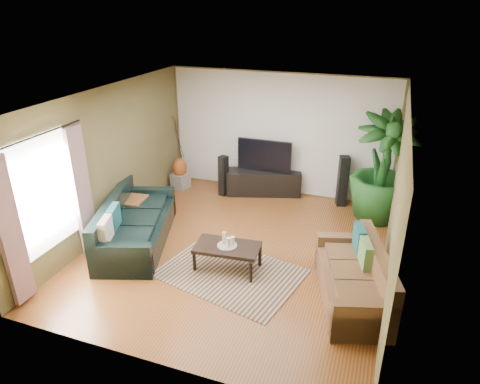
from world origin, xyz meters
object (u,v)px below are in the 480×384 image
at_px(speaker_left, 223,176).
at_px(vase, 180,167).
at_px(television, 264,156).
at_px(speaker_right, 343,181).
at_px(potted_plant, 383,168).
at_px(pedestal, 181,181).
at_px(side_table, 132,211).
at_px(sofa_right, 353,275).
at_px(sofa_left, 136,221).
at_px(tv_stand, 264,182).
at_px(coffee_table, 227,257).

bearing_deg(speaker_left, vase, -165.32).
height_order(television, speaker_right, television).
bearing_deg(potted_plant, pedestal, 179.73).
bearing_deg(speaker_left, potted_plant, 17.04).
bearing_deg(side_table, sofa_right, -12.16).
xyz_separation_m(sofa_right, television, (-2.30, 3.19, 0.49)).
distance_m(speaker_right, potted_plant, 1.00).
xyz_separation_m(speaker_right, pedestal, (-3.68, -0.34, -0.38)).
xyz_separation_m(speaker_left, vase, (-1.11, 0.04, 0.04)).
distance_m(sofa_left, pedestal, 2.53).
relative_size(tv_stand, speaker_left, 1.79).
relative_size(sofa_right, potted_plant, 0.86).
bearing_deg(sofa_right, pedestal, -140.62).
xyz_separation_m(sofa_left, side_table, (-0.46, 0.56, -0.15)).
height_order(speaker_right, vase, speaker_right).
relative_size(television, side_table, 2.21).
xyz_separation_m(sofa_left, coffee_table, (1.84, -0.23, -0.21)).
bearing_deg(side_table, speaker_right, 31.22).
bearing_deg(pedestal, coffee_table, -50.51).
bearing_deg(speaker_right, coffee_table, -133.81).
xyz_separation_m(sofa_right, side_table, (-4.30, 0.93, -0.15)).
xyz_separation_m(sofa_left, television, (1.54, 2.83, 0.49)).
bearing_deg(tv_stand, sofa_right, -71.81).
xyz_separation_m(sofa_left, vase, (-0.40, 2.49, 0.08)).
xyz_separation_m(sofa_left, pedestal, (-0.40, 2.49, -0.25)).
bearing_deg(sofa_left, sofa_right, -113.79).
xyz_separation_m(potted_plant, vase, (-4.44, 0.02, -0.57)).
bearing_deg(television, sofa_left, -118.48).
bearing_deg(vase, sofa_right, -33.93).
height_order(television, side_table, television).
distance_m(tv_stand, potted_plant, 2.65).
relative_size(coffee_table, tv_stand, 0.63).
height_order(pedestal, vase, vase).
bearing_deg(speaker_right, speaker_left, 169.73).
relative_size(speaker_right, side_table, 2.00).
height_order(coffee_table, speaker_left, speaker_left).
bearing_deg(sofa_left, speaker_left, -34.51).
height_order(television, pedestal, television).
relative_size(sofa_right, coffee_table, 1.78).
bearing_deg(speaker_right, sofa_left, -157.87).
distance_m(coffee_table, vase, 3.54).
bearing_deg(pedestal, television, 9.99).
relative_size(coffee_table, speaker_left, 1.13).
xyz_separation_m(coffee_table, speaker_left, (-1.13, 2.68, 0.25)).
height_order(speaker_left, potted_plant, potted_plant).
xyz_separation_m(sofa_right, pedestal, (-4.24, 2.85, -0.25)).
height_order(potted_plant, vase, potted_plant).
height_order(speaker_left, side_table, speaker_left).
distance_m(speaker_left, potted_plant, 3.39).
distance_m(sofa_left, speaker_right, 4.33).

